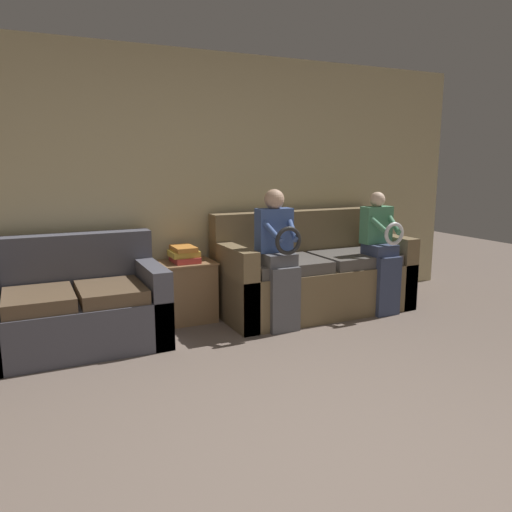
% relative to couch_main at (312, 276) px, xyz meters
% --- Properties ---
extents(ground_plane, '(14.00, 14.00, 0.00)m').
position_rel_couch_main_xyz_m(ground_plane, '(-1.39, -2.62, -0.36)').
color(ground_plane, '#6B5B51').
extents(wall_back, '(6.95, 0.06, 2.55)m').
position_rel_couch_main_xyz_m(wall_back, '(-1.39, 0.49, 0.91)').
color(wall_back, '#C6B789').
rests_on(wall_back, ground_plane).
extents(couch_main, '(1.95, 0.86, 1.00)m').
position_rel_couch_main_xyz_m(couch_main, '(0.00, 0.00, 0.00)').
color(couch_main, brown).
rests_on(couch_main, ground_plane).
extents(couch_side, '(1.41, 0.88, 0.90)m').
position_rel_couch_main_xyz_m(couch_side, '(-2.30, -0.02, -0.04)').
color(couch_side, '#4C4C56').
rests_on(couch_side, ground_plane).
extents(child_left_seated, '(0.34, 0.38, 1.27)m').
position_rel_couch_main_xyz_m(child_left_seated, '(-0.58, -0.35, 0.34)').
color(child_left_seated, '#56565B').
rests_on(child_left_seated, ground_plane).
extents(child_right_seated, '(0.32, 0.37, 1.21)m').
position_rel_couch_main_xyz_m(child_right_seated, '(0.58, -0.36, 0.30)').
color(child_right_seated, '#384260').
rests_on(child_right_seated, ground_plane).
extents(side_shelf, '(0.55, 0.43, 0.58)m').
position_rel_couch_main_xyz_m(side_shelf, '(-1.28, 0.22, -0.07)').
color(side_shelf, olive).
rests_on(side_shelf, ground_plane).
extents(book_stack, '(0.26, 0.31, 0.15)m').
position_rel_couch_main_xyz_m(book_stack, '(-1.29, 0.21, 0.29)').
color(book_stack, '#BC3833').
rests_on(book_stack, side_shelf).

